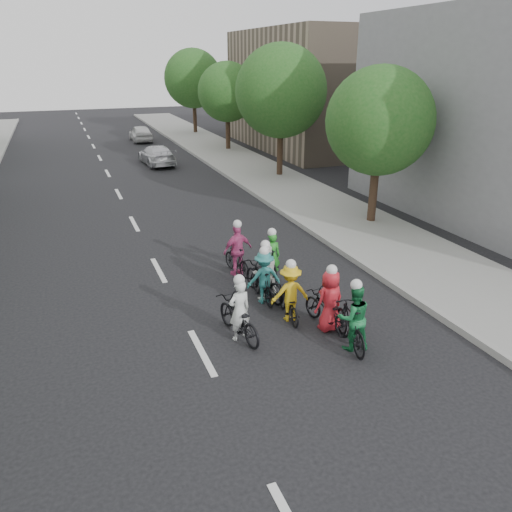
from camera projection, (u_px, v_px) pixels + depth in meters
ground at (202, 352)px, 11.21m from camera, size 120.00×120.00×0.00m
sidewalk_right at (313, 202)px, 22.54m from camera, size 4.00×80.00×0.15m
curb_right at (274, 206)px, 21.88m from camera, size 0.18×80.00×0.18m
bldg_se at (325, 90)px, 35.90m from camera, size 10.00×14.00×8.00m
tree_r_0 at (380, 121)px, 18.43m from camera, size 4.00×4.00×5.97m
tree_r_1 at (281, 91)px, 26.01m from camera, size 4.80×4.80×6.93m
tree_r_2 at (227, 92)px, 34.00m from camera, size 4.00×4.00×5.97m
tree_r_3 at (193, 79)px, 41.58m from camera, size 4.80×4.80×6.93m
cyclist_0 at (239, 316)px, 11.63m from camera, size 0.94×1.91×1.65m
cyclist_1 at (352, 322)px, 11.20m from camera, size 0.85×1.80×1.72m
cyclist_2 at (289, 297)px, 12.44m from camera, size 1.02×1.57×1.64m
cyclist_3 at (237, 254)px, 15.04m from camera, size 0.99×1.51×1.75m
cyclist_4 at (328, 306)px, 12.02m from camera, size 0.90×1.79×1.70m
cyclist_5 at (271, 260)px, 14.83m from camera, size 0.68×1.64×1.59m
cyclist_6 at (264, 277)px, 13.60m from camera, size 0.97×1.95×1.69m
cyclist_7 at (263, 280)px, 13.35m from camera, size 0.94×1.52×1.60m
follow_car_lead at (157, 155)px, 30.62m from camera, size 1.91×4.14×1.17m
follow_car_trail at (141, 133)px, 39.15m from camera, size 1.49×3.68×1.25m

